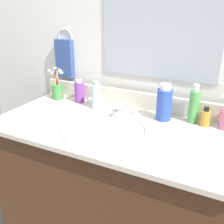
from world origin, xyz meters
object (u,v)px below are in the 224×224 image
(hand_towel, at_px, (65,59))
(bottle_toner_green, at_px, (194,106))
(bottle_cream_purple, at_px, (79,92))
(faucet, at_px, (124,110))
(soap_bar, at_px, (93,101))
(bottle_shampoo_blue, at_px, (164,103))
(bottle_gel_clear, at_px, (96,96))
(bottle_oil_amber, at_px, (205,118))
(cup_green, at_px, (57,90))

(hand_towel, xyz_separation_m, bottle_toner_green, (0.78, -0.07, -0.14))
(hand_towel, distance_m, bottle_cream_purple, 0.23)
(faucet, distance_m, soap_bar, 0.24)
(bottle_shampoo_blue, relative_size, soap_bar, 2.79)
(hand_towel, xyz_separation_m, faucet, (0.46, -0.15, -0.19))
(bottle_gel_clear, xyz_separation_m, bottle_toner_green, (0.50, 0.05, 0.01))
(bottle_oil_amber, xyz_separation_m, soap_bar, (-0.61, 0.02, -0.03))
(faucet, relative_size, cup_green, 0.85)
(bottle_cream_purple, distance_m, cup_green, 0.15)
(cup_green, bearing_deg, bottle_toner_green, 1.51)
(faucet, xyz_separation_m, soap_bar, (-0.23, 0.08, -0.02))
(hand_towel, xyz_separation_m, bottle_oil_amber, (0.84, -0.09, -0.18))
(soap_bar, bearing_deg, hand_towel, 163.61)
(hand_towel, bearing_deg, faucet, -17.84)
(bottle_oil_amber, relative_size, bottle_cream_purple, 0.70)
(bottle_shampoo_blue, bearing_deg, bottle_gel_clear, -177.34)
(faucet, distance_m, bottle_oil_amber, 0.39)
(bottle_cream_purple, bearing_deg, bottle_shampoo_blue, -2.87)
(faucet, height_order, bottle_oil_amber, bottle_oil_amber)
(bottle_shampoo_blue, distance_m, cup_green, 0.64)
(faucet, relative_size, soap_bar, 2.50)
(cup_green, bearing_deg, bottle_cream_purple, 4.62)
(bottle_oil_amber, relative_size, bottle_shampoo_blue, 0.51)
(faucet, distance_m, bottle_cream_purple, 0.32)
(bottle_oil_amber, bearing_deg, bottle_shampoo_blue, -174.95)
(hand_towel, relative_size, bottle_oil_amber, 2.40)
(bottle_oil_amber, bearing_deg, cup_green, -179.74)
(hand_towel, bearing_deg, bottle_toner_green, -5.45)
(bottle_gel_clear, height_order, bottle_toner_green, bottle_toner_green)
(hand_towel, bearing_deg, soap_bar, -16.39)
(bottle_oil_amber, distance_m, soap_bar, 0.61)
(bottle_oil_amber, relative_size, soap_bar, 1.43)
(bottle_toner_green, height_order, soap_bar, bottle_toner_green)
(bottle_gel_clear, bearing_deg, soap_bar, 133.61)
(faucet, relative_size, bottle_oil_amber, 1.75)
(hand_towel, distance_m, cup_green, 0.19)
(hand_towel, relative_size, soap_bar, 3.44)
(soap_bar, bearing_deg, bottle_shampoo_blue, -5.51)
(bottle_toner_green, bearing_deg, faucet, -167.34)
(bottle_gel_clear, height_order, cup_green, cup_green)
(bottle_gel_clear, distance_m, bottle_toner_green, 0.50)
(hand_towel, distance_m, bottle_toner_green, 0.80)
(bottle_oil_amber, bearing_deg, bottle_gel_clear, -176.51)
(hand_towel, bearing_deg, cup_green, -86.82)
(bottle_oil_amber, bearing_deg, bottle_toner_green, 164.36)
(bottle_oil_amber, xyz_separation_m, bottle_shampoo_blue, (-0.19, -0.02, 0.04))
(bottle_cream_purple, bearing_deg, hand_towel, 151.09)
(faucet, bearing_deg, bottle_oil_amber, 8.32)
(hand_towel, bearing_deg, bottle_gel_clear, -23.68)
(bottle_oil_amber, xyz_separation_m, bottle_cream_purple, (-0.69, 0.01, 0.02))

